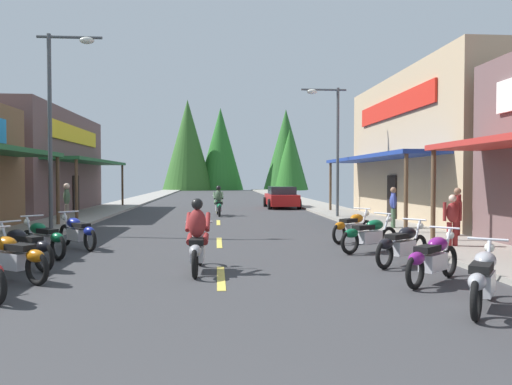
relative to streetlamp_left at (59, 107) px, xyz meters
The scene contains 25 objects.
ground 16.03m from the streetlamp_left, 69.32° to the left, with size 10.70×91.37×0.10m, color #38383A.
sidewalk_left 15.10m from the streetlamp_left, 95.01° to the left, with size 2.69×91.37×0.12m, color #9E9991.
sidewalk_right 19.33m from the streetlamp_left, 49.88° to the left, with size 2.69×91.37×0.12m, color gray.
centerline_dashes 20.58m from the streetlamp_left, 74.31° to the left, with size 0.16×68.63×0.01m.
storefront_left_far 12.93m from the streetlamp_left, 117.42° to the left, with size 8.48×12.97×5.63m.
storefront_right_far 17.61m from the streetlamp_left, 16.22° to the left, with size 8.65×13.24×6.70m.
streetlamp_left is the anchor object (origin of this frame).
streetlamp_right 12.48m from the streetlamp_left, 29.52° to the left, with size 2.18×0.30×6.30m.
motorcycle_parked_right_1 14.58m from the streetlamp_left, 48.11° to the right, with size 1.32×1.80×1.04m.
motorcycle_parked_right_2 13.32m from the streetlamp_left, 42.18° to the right, with size 1.65×1.51×1.04m.
motorcycle_parked_right_3 12.28m from the streetlamp_left, 34.57° to the right, with size 1.73×1.42×1.04m.
motorcycle_parked_right_4 11.20m from the streetlamp_left, 25.75° to the right, with size 1.90×1.17×1.04m.
motorcycle_parked_right_5 10.63m from the streetlamp_left, 14.51° to the right, with size 1.68×1.48×1.04m.
motorcycle_parked_left_1 8.81m from the streetlamp_left, 79.48° to the right, with size 1.81×1.31×1.04m.
motorcycle_parked_left_2 7.62m from the streetlamp_left, 79.98° to the right, with size 1.79×1.35×1.04m.
motorcycle_parked_left_3 6.29m from the streetlamp_left, 78.10° to the right, with size 1.62×1.54×1.04m.
motorcycle_parked_left_4 5.35m from the streetlamp_left, 66.25° to the right, with size 1.48×1.68×1.04m.
rider_cruising_lead 9.40m from the streetlamp_left, 54.95° to the right, with size 0.60×2.14×1.57m.
rider_cruising_trailing 10.76m from the streetlamp_left, 57.15° to the left, with size 0.60×2.14×1.57m.
pedestrian_by_shop 13.74m from the streetlamp_left, ahead, with size 0.44×0.44×1.67m.
pedestrian_browsing 12.47m from the streetlamp_left, ahead, with size 0.32×0.56×1.64m.
pedestrian_waiting 5.06m from the streetlamp_left, 102.87° to the left, with size 0.29×0.57×1.76m.
pedestrian_strolling 13.11m from the streetlamp_left, 20.33° to the right, with size 0.57×0.30×1.53m.
parked_car_curbside 17.98m from the streetlamp_left, 56.96° to the left, with size 2.06×4.30×1.40m.
treeline_backdrop 61.98m from the streetlamp_left, 82.43° to the left, with size 22.93×9.27×13.99m.
Camera 1 is at (-0.09, -1.44, 2.01)m, focal length 35.31 mm.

